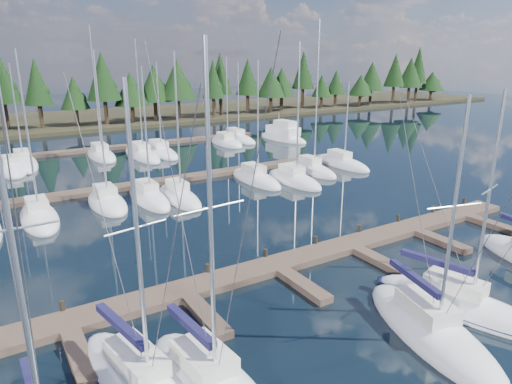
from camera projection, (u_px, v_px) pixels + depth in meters
ground at (194, 213)px, 37.79m from camera, size 260.00×260.00×0.00m
far_shore at (64, 121)px, 86.64m from camera, size 220.00×30.00×0.60m
main_dock at (280, 269)px, 27.42m from camera, size 44.00×6.13×0.90m
back_docks at (126, 164)px, 53.71m from camera, size 50.00×21.80×0.40m
front_sailboat_3 at (430, 330)px, 21.27m from camera, size 5.13×9.56×11.93m
front_sailboat_4 at (461, 306)px, 23.34m from camera, size 5.00×9.83×11.99m
back_sailboat_rows at (139, 172)px, 49.71m from camera, size 48.05×33.15×16.75m
motor_yacht_right at (283, 136)px, 69.49m from camera, size 4.39×10.06×4.88m
tree_line at (55, 85)px, 75.42m from camera, size 186.06×11.95×13.93m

